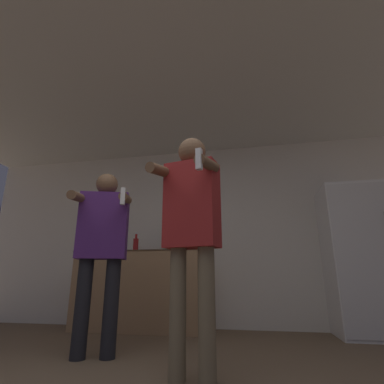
# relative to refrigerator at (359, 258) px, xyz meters

# --- Properties ---
(wall_back) EXTENTS (7.00, 0.06, 2.55)m
(wall_back) POSITION_rel_refrigerator_xyz_m (-1.92, 0.36, 0.41)
(wall_back) COLOR silver
(wall_back) RESTS_ON ground_plane
(ceiling_slab) EXTENTS (7.00, 3.56, 0.05)m
(ceiling_slab) POSITION_rel_refrigerator_xyz_m (-1.92, -1.19, 1.71)
(ceiling_slab) COLOR silver
(ceiling_slab) RESTS_ON wall_back
(refrigerator) EXTENTS (0.70, 0.68, 1.73)m
(refrigerator) POSITION_rel_refrigerator_xyz_m (0.00, 0.00, 0.00)
(refrigerator) COLOR white
(refrigerator) RESTS_ON ground_plane
(counter) EXTENTS (1.69, 0.65, 0.99)m
(counter) POSITION_rel_refrigerator_xyz_m (-2.71, 0.02, -0.37)
(counter) COLOR #997551
(counter) RESTS_ON ground_plane
(bottle_short_whiskey) EXTENTS (0.07, 0.07, 0.29)m
(bottle_short_whiskey) POSITION_rel_refrigerator_xyz_m (-2.21, 0.01, 0.23)
(bottle_short_whiskey) COLOR #194723
(bottle_short_whiskey) RESTS_ON counter
(bottle_clear_vodka) EXTENTS (0.08, 0.08, 0.33)m
(bottle_clear_vodka) POSITION_rel_refrigerator_xyz_m (-3.34, 0.01, 0.26)
(bottle_clear_vodka) COLOR maroon
(bottle_clear_vodka) RESTS_ON counter
(bottle_green_wine) EXTENTS (0.07, 0.07, 0.27)m
(bottle_green_wine) POSITION_rel_refrigerator_xyz_m (-2.81, 0.01, 0.23)
(bottle_green_wine) COLOR maroon
(bottle_green_wine) RESTS_ON counter
(bottle_amber_bourbon) EXTENTS (0.07, 0.07, 0.36)m
(bottle_amber_bourbon) POSITION_rel_refrigerator_xyz_m (-2.31, 0.01, 0.26)
(bottle_amber_bourbon) COLOR black
(bottle_amber_bourbon) RESTS_ON counter
(bottle_red_label) EXTENTS (0.09, 0.09, 0.24)m
(bottle_red_label) POSITION_rel_refrigerator_xyz_m (-2.04, 0.01, 0.21)
(bottle_red_label) COLOR silver
(bottle_red_label) RESTS_ON counter
(person_woman_foreground) EXTENTS (0.49, 0.50, 1.66)m
(person_woman_foreground) POSITION_rel_refrigerator_xyz_m (-1.64, -1.86, 0.15)
(person_woman_foreground) COLOR #75664C
(person_woman_foreground) RESTS_ON ground_plane
(person_man_side) EXTENTS (0.58, 0.61, 1.59)m
(person_man_side) POSITION_rel_refrigerator_xyz_m (-2.54, -1.44, 0.08)
(person_man_side) COLOR black
(person_man_side) RESTS_ON ground_plane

